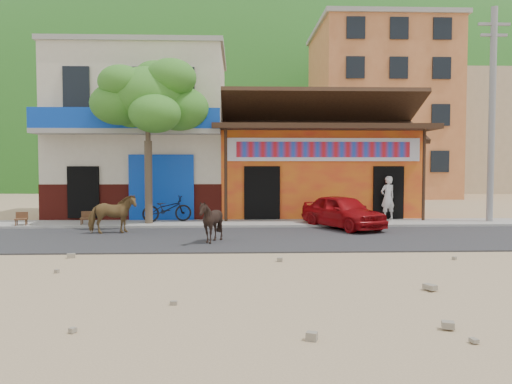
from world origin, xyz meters
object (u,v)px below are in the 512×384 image
at_px(tree, 148,141).
at_px(scooter, 167,209).
at_px(cafe_chair_left, 86,212).
at_px(utility_pole, 492,115).
at_px(cow_tan, 112,214).
at_px(cafe_chair_right, 21,213).
at_px(pedestrian, 388,198).
at_px(cow_dark, 211,222).
at_px(red_car, 343,212).

relative_size(tree, scooter, 3.25).
height_order(scooter, cafe_chair_left, scooter).
relative_size(utility_pole, cow_tan, 5.39).
bearing_deg(cafe_chair_right, utility_pole, -12.56).
height_order(scooter, cafe_chair_right, scooter).
bearing_deg(tree, pedestrian, 5.65).
relative_size(cow_dark, cafe_chair_right, 1.40).
bearing_deg(cafe_chair_right, cow_tan, -40.30).
xyz_separation_m(tree, red_car, (6.89, -1.17, -2.49)).
bearing_deg(cow_dark, cafe_chair_left, -157.70).
distance_m(utility_pole, pedestrian, 4.91).
distance_m(cow_dark, scooter, 5.06).
bearing_deg(cafe_chair_right, cow_dark, -43.62).
bearing_deg(scooter, cow_dark, -176.68).
distance_m(red_car, scooter, 6.50).
height_order(scooter, pedestrian, pedestrian).
height_order(cow_tan, scooter, cow_tan).
bearing_deg(tree, cow_tan, -109.74).
height_order(utility_pole, cafe_chair_right, utility_pole).
bearing_deg(scooter, utility_pole, -109.70).
bearing_deg(red_car, cow_tan, 160.46).
height_order(pedestrian, cafe_chair_right, pedestrian).
distance_m(cow_dark, pedestrian, 8.39).
distance_m(cow_tan, scooter, 2.97).
distance_m(tree, scooter, 2.62).
bearing_deg(utility_pole, cafe_chair_left, -178.24).
relative_size(cow_dark, scooter, 0.65).
bearing_deg(red_car, pedestrian, 16.05).
bearing_deg(utility_pole, cafe_chair_right, -177.84).
bearing_deg(cafe_chair_right, pedestrian, -9.01).
bearing_deg(cow_tan, red_car, -99.84).
bearing_deg(red_car, scooter, 138.54).
bearing_deg(scooter, cafe_chair_left, 85.77).
distance_m(cow_tan, cafe_chair_left, 2.38).
relative_size(red_car, cafe_chair_left, 4.02).
distance_m(tree, cafe_chair_right, 5.11).
distance_m(tree, cow_tan, 3.37).
bearing_deg(cow_tan, cow_dark, -139.70).
distance_m(cow_dark, cafe_chair_right, 7.86).
relative_size(scooter, pedestrian, 1.08).
bearing_deg(red_car, tree, 143.33).
distance_m(red_car, cafe_chair_right, 11.31).
distance_m(utility_pole, red_car, 7.00).
distance_m(red_car, cafe_chair_left, 9.12).
bearing_deg(cow_tan, scooter, -45.10).
relative_size(cow_tan, red_car, 0.43).
bearing_deg(pedestrian, cafe_chair_right, -14.09).
relative_size(red_car, cafe_chair_right, 4.00).
distance_m(cow_dark, cafe_chair_left, 6.14).
bearing_deg(tree, cow_dark, -59.69).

